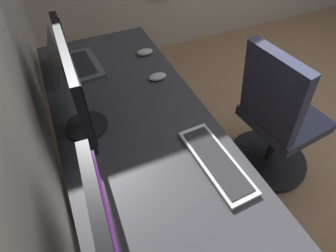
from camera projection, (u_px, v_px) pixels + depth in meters
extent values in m
cube|color=#38383D|center=(157.00, 168.00, 1.17)|extent=(2.39, 0.74, 0.03)
cylinder|color=silver|center=(140.00, 76.00, 2.24)|extent=(0.05, 0.05, 0.70)
cylinder|color=silver|center=(63.00, 96.00, 2.07)|extent=(0.05, 0.05, 0.70)
cube|color=#38383D|center=(170.00, 246.00, 1.30)|extent=(0.40, 0.50, 0.69)
cube|color=silver|center=(216.00, 225.00, 1.37)|extent=(0.37, 0.01, 0.61)
cylinder|color=black|center=(87.00, 126.00, 1.31)|extent=(0.20, 0.20, 0.01)
cylinder|color=black|center=(84.00, 117.00, 1.27)|extent=(0.04, 0.04, 0.10)
cube|color=black|center=(73.00, 80.00, 1.12)|extent=(0.57, 0.04, 0.33)
cube|color=black|center=(77.00, 78.00, 1.12)|extent=(0.52, 0.02, 0.29)
cube|color=#595B60|center=(81.00, 65.00, 1.67)|extent=(0.36, 0.23, 0.01)
cube|color=#262628|center=(81.00, 64.00, 1.66)|extent=(0.28, 0.15, 0.00)
cube|color=#595B60|center=(53.00, 56.00, 1.55)|extent=(0.35, 0.09, 0.19)
cube|color=#4C1960|center=(53.00, 56.00, 1.55)|extent=(0.31, 0.08, 0.16)
cube|color=silver|center=(216.00, 162.00, 1.16)|extent=(0.43, 0.16, 0.02)
cube|color=#2D2D30|center=(216.00, 160.00, 1.16)|extent=(0.38, 0.13, 0.00)
ellipsoid|color=silver|center=(145.00, 52.00, 1.75)|extent=(0.06, 0.10, 0.03)
ellipsoid|color=silver|center=(157.00, 77.00, 1.57)|extent=(0.06, 0.10, 0.03)
cube|color=#383D56|center=(284.00, 118.00, 1.74)|extent=(0.48, 0.46, 0.07)
cube|color=#383D56|center=(272.00, 94.00, 1.46)|extent=(0.41, 0.17, 0.50)
cylinder|color=black|center=(275.00, 141.00, 1.90)|extent=(0.05, 0.05, 0.37)
cylinder|color=black|center=(267.00, 159.00, 2.04)|extent=(0.56, 0.56, 0.03)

